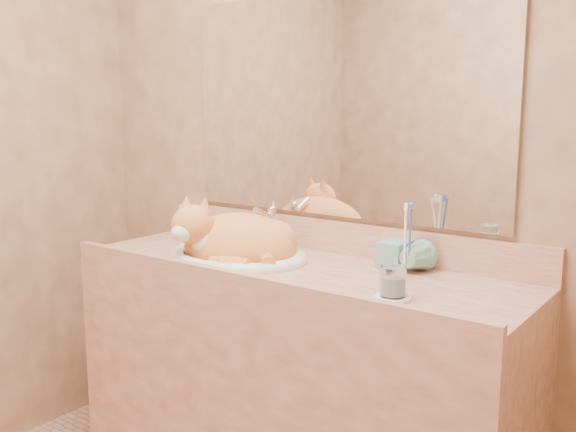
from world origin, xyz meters
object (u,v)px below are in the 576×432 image
Objects in this scene: sink_basin at (237,236)px; soap_dispenser at (387,241)px; vanity_counter at (294,384)px; toothbrush_cup at (407,260)px; water_glass at (393,281)px; cat at (233,238)px.

sink_basin is 0.54m from soap_dispenser.
sink_basin is 2.63× the size of soap_dispenser.
toothbrush_cup is at bearing 19.60° from vanity_counter.
water_glass is at bearing -17.62° from vanity_counter.
cat is (-0.01, -0.01, -0.01)m from sink_basin.
soap_dispenser is at bearing 167.77° from toothbrush_cup.
cat is (-0.25, -0.03, 0.50)m from vanity_counter.
sink_basin is at bearing -160.28° from soap_dispenser.
cat is at bearing -165.33° from toothbrush_cup.
vanity_counter is 3.07× the size of sink_basin.
sink_basin reaches higher than vanity_counter.
soap_dispenser is at bearing 27.89° from vanity_counter.
cat reaches higher than vanity_counter.
soap_dispenser reaches higher than toothbrush_cup.
vanity_counter is 0.56m from sink_basin.
vanity_counter is 0.67m from water_glass.
sink_basin reaches higher than water_glass.
cat is 2.16× the size of soap_dispenser.
vanity_counter is 18.71× the size of water_glass.
toothbrush_cup is at bearing 108.23° from water_glass.
vanity_counter is at bearing -5.86° from cat.
sink_basin is at bearing 169.90° from water_glass.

